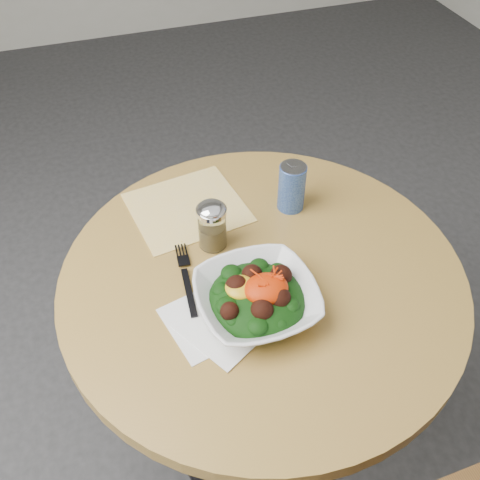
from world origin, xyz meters
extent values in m
plane|color=#2C2C2E|center=(0.00, 0.00, 0.00)|extent=(6.00, 6.00, 0.00)
cylinder|color=black|center=(0.00, 0.00, 0.01)|extent=(0.52, 0.52, 0.03)
cylinder|color=black|center=(0.00, 0.00, 0.35)|extent=(0.10, 0.10, 0.71)
cylinder|color=#BD9544|center=(0.00, 0.00, 0.73)|extent=(0.90, 0.90, 0.04)
cube|color=#DFA40B|center=(-0.11, 0.26, 0.75)|extent=(0.30, 0.28, 0.00)
cube|color=white|center=(-0.15, -0.09, 0.75)|extent=(0.19, 0.19, 0.00)
cube|color=white|center=(-0.12, -0.11, 0.75)|extent=(0.22, 0.22, 0.00)
imported|color=white|center=(-0.05, -0.09, 0.78)|extent=(0.25, 0.25, 0.06)
ellipsoid|color=black|center=(-0.05, -0.09, 0.78)|extent=(0.20, 0.20, 0.07)
ellipsoid|color=gold|center=(-0.08, -0.07, 0.81)|extent=(0.06, 0.06, 0.02)
ellipsoid|color=red|center=(-0.03, -0.10, 0.82)|extent=(0.09, 0.08, 0.04)
cube|color=black|center=(-0.17, -0.01, 0.76)|extent=(0.03, 0.13, 0.00)
cube|color=black|center=(-0.16, 0.10, 0.76)|extent=(0.03, 0.07, 0.00)
cylinder|color=silver|center=(-0.08, 0.12, 0.80)|extent=(0.06, 0.06, 0.10)
cylinder|color=#9F844A|center=(-0.08, 0.12, 0.78)|extent=(0.05, 0.05, 0.05)
cylinder|color=silver|center=(-0.08, 0.12, 0.86)|extent=(0.07, 0.07, 0.01)
ellipsoid|color=silver|center=(-0.08, 0.12, 0.86)|extent=(0.06, 0.06, 0.03)
cylinder|color=navy|center=(0.14, 0.18, 0.81)|extent=(0.07, 0.07, 0.12)
cylinder|color=#B4B4BB|center=(0.14, 0.18, 0.87)|extent=(0.06, 0.06, 0.00)
cube|color=#B4B4BB|center=(0.14, 0.19, 0.88)|extent=(0.02, 0.02, 0.00)
camera|label=1|loc=(-0.29, -0.73, 1.64)|focal=40.00mm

